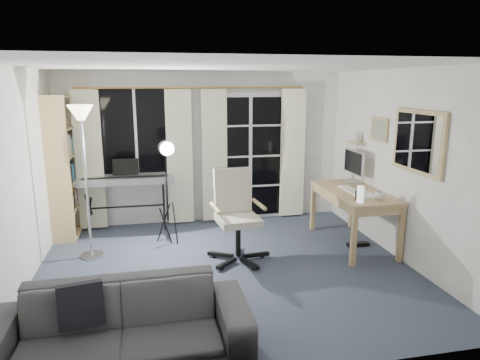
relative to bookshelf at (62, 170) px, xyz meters
name	(u,v)px	position (x,y,z in m)	size (l,w,h in m)	color
floor	(226,270)	(2.13, -1.78, -0.99)	(4.50, 4.00, 0.02)	#373F50
window	(136,131)	(1.08, 0.20, 0.52)	(1.20, 0.08, 1.40)	white
french_door	(250,158)	(2.88, 0.19, 0.05)	(1.32, 0.09, 2.11)	white
curtains	(196,156)	(1.99, 0.10, 0.11)	(3.60, 0.07, 2.13)	gold
bookshelf	(62,170)	(0.00, 0.00, 0.00)	(0.34, 0.96, 2.06)	tan
torchiere_lamp	(82,136)	(0.48, -1.02, 0.60)	(0.40, 0.40, 1.96)	#B2B2B7
keyboard_piano	(126,181)	(0.90, -0.08, -0.20)	(1.42, 0.70, 1.03)	black
studio_light	(166,160)	(1.49, -0.77, 0.22)	(0.30, 0.31, 1.50)	black
office_chair	(235,207)	(2.31, -1.41, -0.30)	(0.79, 0.80, 1.16)	black
desk	(354,197)	(4.01, -1.30, -0.30)	(0.73, 1.45, 0.78)	tan
monitor	(354,163)	(4.20, -0.85, 0.09)	(0.19, 0.56, 0.49)	silver
desk_clutter	(357,207)	(3.94, -1.53, -0.37)	(0.46, 0.88, 0.98)	white
mug	(380,195)	(4.11, -1.80, -0.14)	(0.13, 0.10, 0.13)	silver
wall_mirror	(418,142)	(4.35, -2.13, 0.57)	(0.04, 0.94, 0.74)	tan
framed_print	(379,130)	(4.36, -1.23, 0.62)	(0.03, 0.42, 0.32)	tan
wall_shelf	(357,139)	(4.29, -0.73, 0.43)	(0.16, 0.30, 0.18)	tan
sofa	(119,315)	(0.99, -3.33, -0.57)	(2.09, 0.64, 0.81)	#343336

